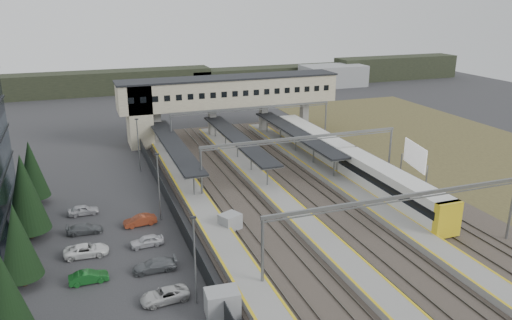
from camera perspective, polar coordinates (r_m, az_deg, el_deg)
name	(u,v)px	position (r m, az deg, el deg)	size (l,w,h in m)	color
ground	(253,246)	(53.09, -0.31, -9.80)	(220.00, 220.00, 0.00)	#2B2B2D
conifer_row	(13,258)	(45.47, -26.03, -10.02)	(4.42, 49.82, 9.50)	black
car_park	(132,309)	(43.69, -14.00, -16.23)	(10.63, 44.42, 1.29)	maroon
lampposts	(173,214)	(50.46, -9.44, -6.14)	(0.50, 53.25, 8.07)	slate
fence	(182,227)	(55.45, -8.47, -7.57)	(0.08, 90.00, 2.00)	#26282B
relay_cabin_near	(222,303)	(42.36, -3.87, -16.00)	(2.86, 2.18, 2.27)	gray
relay_cabin_far	(230,222)	(55.98, -2.98, -7.13)	(2.72, 2.55, 1.99)	gray
rail_corridor	(313,213)	(60.43, 6.49, -5.99)	(34.00, 90.00, 0.92)	#312B25
canopies	(237,138)	(77.60, -2.14, 2.48)	(23.10, 30.00, 3.28)	black
footbridge	(215,96)	(90.90, -4.68, 7.35)	(40.40, 6.40, 11.20)	tan
gantries	(343,170)	(57.89, 9.93, -1.17)	(28.40, 62.28, 7.17)	slate
train	(347,161)	(73.25, 10.38, -0.15)	(3.13, 43.56, 3.94)	silver
billboard	(415,157)	(71.93, 17.69, 0.35)	(1.54, 6.55, 5.79)	slate
treeline_far	(223,78)	(143.75, -3.78, 9.35)	(170.00, 19.00, 7.00)	black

